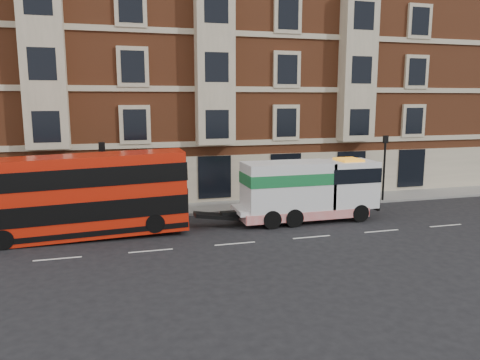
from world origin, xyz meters
name	(u,v)px	position (x,y,z in m)	size (l,w,h in m)	color
ground	(235,244)	(0.00, 0.00, 0.00)	(120.00, 120.00, 0.00)	black
sidewalk	(204,208)	(0.00, 7.50, 0.07)	(90.00, 3.00, 0.15)	slate
victorian_terrace	(189,56)	(0.50, 15.00, 10.07)	(45.00, 12.00, 20.40)	brown
lamp_post_west	(103,175)	(-6.00, 6.20, 2.68)	(0.35, 0.15, 4.35)	black
lamp_post_east	(384,163)	(12.00, 6.20, 2.68)	(0.35, 0.15, 4.35)	black
double_decker_bus	(82,195)	(-7.04, 3.07, 2.20)	(10.24, 2.35, 4.14)	red
tow_truck	(306,190)	(5.02, 3.07, 1.81)	(8.20, 2.42, 3.42)	silver
pedestrian	(64,204)	(-8.20, 6.52, 1.02)	(0.64, 0.42, 1.75)	#1E1B36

